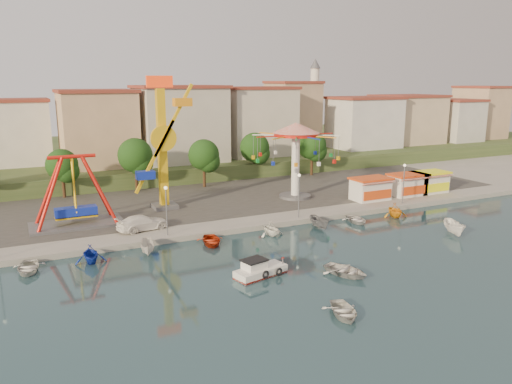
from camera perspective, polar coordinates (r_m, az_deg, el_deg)
ground at (r=45.31m, az=4.56°, el=-8.79°), size 200.00×200.00×0.00m
quay_deck at (r=101.89m, az=-13.41°, el=3.11°), size 200.00×100.00×0.60m
asphalt_pad at (r=71.47m, az=-7.70°, el=-0.36°), size 90.00×28.00×0.01m
hill_terrace at (r=106.55m, az=-14.04°, el=4.13°), size 200.00×60.00×3.00m
pirate_ship_ride at (r=58.85m, az=-20.04°, el=-0.04°), size 10.00×5.00×8.00m
kamikaze_tower at (r=63.17m, az=-10.39°, el=5.16°), size 5.49×3.10×16.50m
wave_swinger at (r=68.29m, az=4.57°, el=5.58°), size 11.60×11.60×10.40m
booth_left at (r=69.56m, az=12.95°, el=0.38°), size 5.40×3.78×3.08m
booth_mid at (r=73.80m, az=16.93°, el=0.85°), size 5.40×3.78×3.08m
booth_right at (r=76.64m, az=19.20°, el=1.11°), size 5.40×3.78×3.08m
lamp_post_1 at (r=52.82m, az=-10.18°, el=-2.29°), size 0.14×0.14×5.00m
lamp_post_2 at (r=59.01m, az=4.92°, el=-0.57°), size 0.14×0.14×5.00m
lamp_post_3 at (r=68.46m, az=16.50°, el=0.79°), size 0.14×0.14×5.00m
tree_1 at (r=73.58m, az=-21.30°, el=2.90°), size 4.35×4.35×6.80m
tree_2 at (r=74.48m, az=-13.64°, el=4.08°), size 5.02×5.02×7.85m
tree_3 at (r=75.91m, az=-5.99°, el=4.24°), size 4.68×4.68×7.32m
tree_4 at (r=82.47m, az=-0.15°, el=5.11°), size 4.86×4.86×7.60m
tree_5 at (r=85.74m, az=6.44°, el=5.29°), size 4.83×4.83×7.54m
building_1 at (r=88.11m, az=-25.76°, el=5.38°), size 12.33×9.01×8.63m
building_2 at (r=89.57m, az=-17.38°, el=6.98°), size 11.95×9.28×11.23m
building_3 at (r=89.74m, az=-8.24°, el=6.78°), size 12.59×10.50×9.20m
building_4 at (r=97.77m, az=-1.28°, el=7.39°), size 10.75×9.23×9.24m
building_5 at (r=102.34m, az=6.01°, el=8.11°), size 12.77×10.96×11.21m
building_6 at (r=107.74m, az=11.85°, el=8.44°), size 8.23×8.98×12.36m
building_7 at (r=119.18m, az=14.92°, el=7.80°), size 11.59×10.93×8.76m
building_8 at (r=124.08m, az=21.88°, el=8.38°), size 12.84×9.28×12.58m
building_9 at (r=136.20m, az=24.84°, el=7.71°), size 12.95×9.17×9.21m
minaret at (r=107.15m, az=6.69°, el=10.40°), size 2.80×2.80×18.00m
cabin_motorboat at (r=43.60m, az=0.39°, el=-9.00°), size 5.02×2.84×1.66m
rowboat_a at (r=44.40m, az=10.25°, el=-8.83°), size 4.19×4.87×0.85m
rowboat_b at (r=37.20m, az=9.99°, el=-13.28°), size 3.50×4.18×0.74m
skiff at (r=58.76m, az=21.74°, el=-3.84°), size 3.00×4.30×1.56m
van at (r=55.69m, az=-12.85°, el=-3.44°), size 5.95×3.39×1.63m
moored_boat_0 at (r=48.78m, az=-24.62°, el=-7.86°), size 3.19×4.14×0.79m
moored_boat_1 at (r=48.92m, az=-18.41°, el=-6.71°), size 2.90×3.33×1.71m
moored_boat_2 at (r=49.85m, az=-12.26°, el=-6.20°), size 2.07×3.71×1.35m
moored_boat_3 at (r=51.76m, az=-5.14°, el=-5.57°), size 3.59×4.42×0.80m
moored_boat_4 at (r=54.36m, az=1.73°, el=-4.19°), size 2.99×3.34×1.60m
moored_boat_5 at (r=57.47m, az=7.28°, el=-3.48°), size 1.37×3.53×1.36m
moored_boat_6 at (r=60.49m, az=11.44°, el=-3.11°), size 2.97×3.88×0.75m
moored_boat_7 at (r=63.97m, az=15.60°, el=-2.01°), size 3.65×3.97×1.76m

